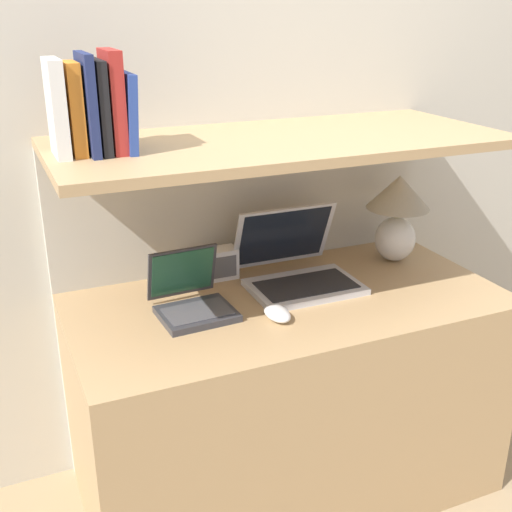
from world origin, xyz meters
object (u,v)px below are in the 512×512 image
object	(u,v)px
laptop_large	(297,269)
book_red	(113,102)
router_box	(219,264)
book_navy	(87,104)
computer_mouse	(277,313)
book_black	(99,107)
laptop_small	(192,300)
book_white	(56,108)
book_blue	(126,112)
table_lamp	(398,209)
book_orange	(74,109)

from	to	relation	value
laptop_large	book_red	xyz separation A→B (m)	(-0.56, -0.03, 0.57)
router_box	book_red	size ratio (longest dim) A/B	0.46
laptop_large	book_navy	size ratio (longest dim) A/B	1.39
book_navy	book_red	distance (m)	0.06
book_red	computer_mouse	bearing A→B (deg)	-24.31
book_black	book_red	size ratio (longest dim) A/B	0.91
laptop_small	book_white	xyz separation A→B (m)	(-0.32, 0.04, 0.57)
laptop_large	computer_mouse	xyz separation A→B (m)	(-0.17, -0.20, -0.03)
book_white	book_black	size ratio (longest dim) A/B	1.02
book_blue	table_lamp	bearing A→B (deg)	4.60
router_box	book_black	xyz separation A→B (m)	(-0.38, -0.17, 0.55)
laptop_small	book_red	world-z (taller)	book_red
book_blue	laptop_large	bearing A→B (deg)	2.84
laptop_large	laptop_small	bearing A→B (deg)	-170.33
book_black	computer_mouse	bearing A→B (deg)	-22.49
book_navy	book_blue	xyz separation A→B (m)	(0.10, 0.00, -0.03)
table_lamp	book_white	bearing A→B (deg)	-176.11
router_box	book_black	size ratio (longest dim) A/B	0.50
book_black	book_blue	size ratio (longest dim) A/B	1.16
table_lamp	laptop_small	world-z (taller)	table_lamp
computer_mouse	book_navy	size ratio (longest dim) A/B	0.46
book_white	book_blue	bearing A→B (deg)	0.00
computer_mouse	book_white	world-z (taller)	book_white
computer_mouse	book_red	distance (m)	0.74
laptop_small	book_orange	distance (m)	0.63
table_lamp	router_box	bearing A→B (deg)	171.40
laptop_small	book_black	size ratio (longest dim) A/B	1.01
router_box	book_red	xyz separation A→B (m)	(-0.34, -0.17, 0.57)
laptop_large	book_navy	distance (m)	0.84
computer_mouse	book_black	world-z (taller)	book_black
book_navy	table_lamp	bearing A→B (deg)	4.17
router_box	laptop_large	bearing A→B (deg)	-33.61
table_lamp	book_navy	xyz separation A→B (m)	(-1.03, -0.08, 0.43)
book_black	book_blue	xyz separation A→B (m)	(0.07, 0.00, -0.02)
laptop_large	book_white	size ratio (longest dim) A/B	1.46
book_black	book_orange	bearing A→B (deg)	180.00
book_orange	book_navy	distance (m)	0.04
book_white	table_lamp	bearing A→B (deg)	3.89
laptop_large	computer_mouse	bearing A→B (deg)	-129.56
book_navy	book_red	bearing A→B (deg)	-0.00
laptop_large	computer_mouse	distance (m)	0.26
computer_mouse	book_orange	size ratio (longest dim) A/B	0.50
book_red	book_blue	bearing A→B (deg)	0.00
book_white	book_navy	xyz separation A→B (m)	(0.08, 0.00, 0.01)
computer_mouse	book_white	size ratio (longest dim) A/B	0.48
book_white	laptop_large	bearing A→B (deg)	2.13
table_lamp	computer_mouse	world-z (taller)	table_lamp
laptop_small	book_navy	size ratio (longest dim) A/B	0.95
laptop_large	book_white	xyz separation A→B (m)	(-0.70, -0.03, 0.56)
book_white	book_red	xyz separation A→B (m)	(0.14, -0.00, 0.01)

